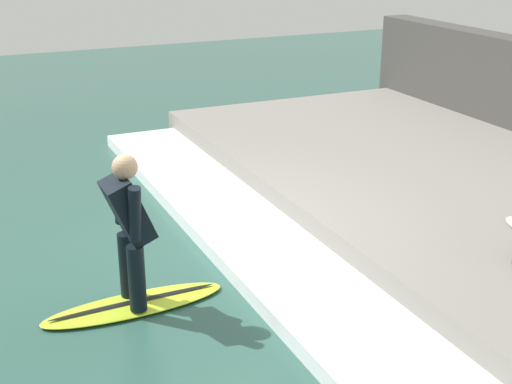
% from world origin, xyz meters
% --- Properties ---
extents(ground_plane, '(28.00, 28.00, 0.00)m').
position_xyz_m(ground_plane, '(0.00, 0.00, 0.00)').
color(ground_plane, '#2D564C').
extents(concrete_ledge, '(4.40, 9.69, 0.39)m').
position_xyz_m(concrete_ledge, '(3.31, 0.00, 0.20)').
color(concrete_ledge, gray).
rests_on(concrete_ledge, ground_plane).
extents(wave_foam_crest, '(1.12, 9.21, 0.16)m').
position_xyz_m(wave_foam_crest, '(0.55, 0.00, 0.08)').
color(wave_foam_crest, white).
rests_on(wave_foam_crest, ground_plane).
extents(surfboard_riding, '(1.75, 0.51, 0.07)m').
position_xyz_m(surfboard_riding, '(-1.02, -0.63, 0.03)').
color(surfboard_riding, '#BFE02D').
rests_on(surfboard_riding, ground_plane).
extents(surfer_riding, '(0.44, 0.64, 1.45)m').
position_xyz_m(surfer_riding, '(-1.02, -0.63, 0.86)').
color(surfer_riding, black).
rests_on(surfer_riding, surfboard_riding).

